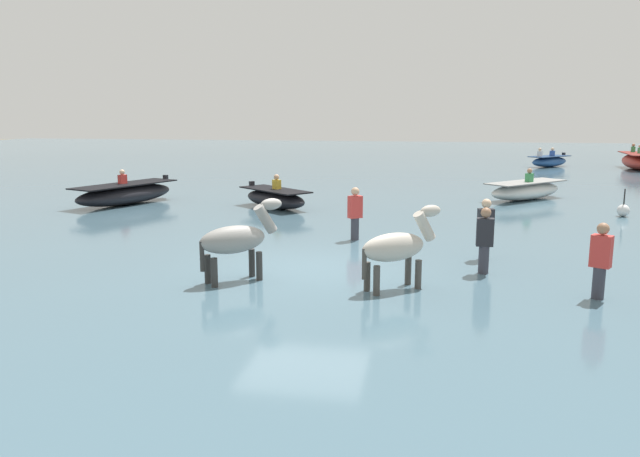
{
  "coord_description": "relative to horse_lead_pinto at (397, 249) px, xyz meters",
  "views": [
    {
      "loc": [
        2.45,
        -11.82,
        3.42
      ],
      "look_at": [
        0.0,
        1.68,
        0.83
      ],
      "focal_mm": 34.77,
      "sensor_mm": 36.0,
      "label": 1
    }
  ],
  "objects": [
    {
      "name": "ground_plane",
      "position": [
        -1.89,
        1.18,
        -1.06
      ],
      "size": [
        120.0,
        120.0,
        0.0
      ],
      "primitive_type": "plane",
      "color": "#666051"
    },
    {
      "name": "water_surface",
      "position": [
        -1.89,
        11.18,
        -0.89
      ],
      "size": [
        90.0,
        90.0,
        0.33
      ],
      "primitive_type": "cube",
      "color": "#476675",
      "rests_on": "ground"
    },
    {
      "name": "horse_lead_pinto",
      "position": [
        0.0,
        0.0,
        0.0
      ],
      "size": [
        1.46,
        1.25,
        1.79
      ],
      "color": "beige",
      "rests_on": "ground"
    },
    {
      "name": "horse_trailing_grey",
      "position": [
        -2.92,
        0.02,
        0.02
      ],
      "size": [
        1.43,
        1.36,
        1.83
      ],
      "color": "gray",
      "rests_on": "ground"
    },
    {
      "name": "boat_near_starboard",
      "position": [
        7.14,
        26.56,
        -0.41
      ],
      "size": [
        2.72,
        2.78,
        1.1
      ],
      "color": "#28518E",
      "rests_on": "water_surface"
    },
    {
      "name": "boat_near_port",
      "position": [
        11.68,
        25.89,
        -0.29
      ],
      "size": [
        1.8,
        4.16,
        1.34
      ],
      "color": "#BC382D",
      "rests_on": "water_surface"
    },
    {
      "name": "boat_mid_channel",
      "position": [
        -9.65,
        8.68,
        -0.37
      ],
      "size": [
        2.55,
        4.09,
        1.18
      ],
      "color": "black",
      "rests_on": "water_surface"
    },
    {
      "name": "boat_mid_outer",
      "position": [
        -4.45,
        8.81,
        -0.41
      ],
      "size": [
        2.85,
        2.64,
        1.1
      ],
      "color": "black",
      "rests_on": "water_surface"
    },
    {
      "name": "boat_distant_east",
      "position": [
        3.89,
        12.31,
        -0.4
      ],
      "size": [
        3.24,
        3.29,
        1.13
      ],
      "color": "silver",
      "rests_on": "water_surface"
    },
    {
      "name": "person_onlooker_right",
      "position": [
        -1.25,
        4.15,
        -0.19
      ],
      "size": [
        0.38,
        0.35,
        1.63
      ],
      "color": "#383842",
      "rests_on": "ground"
    },
    {
      "name": "person_spectator_far",
      "position": [
        1.71,
        2.64,
        -0.19
      ],
      "size": [
        0.36,
        0.26,
        1.63
      ],
      "color": "#383842",
      "rests_on": "ground"
    },
    {
      "name": "person_wading_mid",
      "position": [
        1.6,
        1.4,
        -0.19
      ],
      "size": [
        0.32,
        0.2,
        1.63
      ],
      "color": "#383842",
      "rests_on": "ground"
    },
    {
      "name": "person_wading_close",
      "position": [
        3.37,
        0.04,
        -0.19
      ],
      "size": [
        0.38,
        0.33,
        1.63
      ],
      "color": "#383842",
      "rests_on": "ground"
    },
    {
      "name": "channel_buoy",
      "position": [
        6.25,
        9.01,
        -0.54
      ],
      "size": [
        0.36,
        0.36,
        0.83
      ],
      "color": "silver",
      "rests_on": "water_surface"
    }
  ]
}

